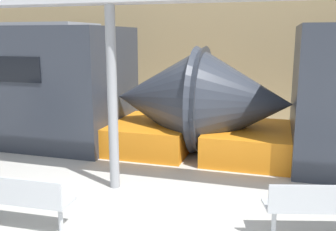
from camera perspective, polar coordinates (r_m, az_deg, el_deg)
name	(u,v)px	position (r m, az deg, el deg)	size (l,w,h in m)	color
station_wall	(219,47)	(13.36, 7.76, 10.34)	(56.00, 0.20, 5.00)	tan
bench_near	(17,196)	(6.13, -21.98, -11.35)	(1.64, 0.51, 0.85)	#ADB2B7
bench_far	(320,204)	(5.87, 22.15, -12.43)	(1.59, 0.82, 0.85)	#ADB2B7
support_column_near	(112,100)	(6.97, -8.47, 2.36)	(0.18, 0.18, 3.41)	gray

